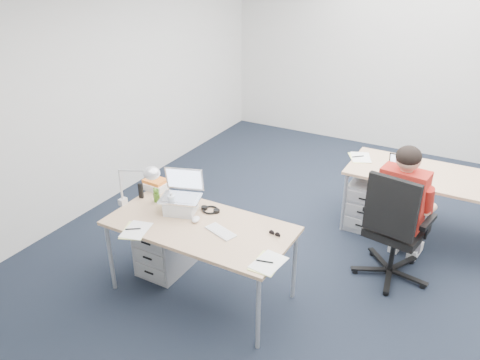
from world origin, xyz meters
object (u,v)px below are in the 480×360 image
(desk_lamp, at_px, (133,184))
(drawer_pedestal_far, at_px, (368,203))
(drawer_pedestal_near, at_px, (165,245))
(cordless_phone, at_px, (141,191))
(seated_person, at_px, (404,208))
(bear_figurine, at_px, (156,195))
(desk_far, at_px, (426,177))
(headphones, at_px, (210,209))
(wireless_keyboard, at_px, (221,232))
(office_chair, at_px, (392,248))
(desk_near, at_px, (200,229))
(water_bottle, at_px, (172,204))
(dark_laptop, at_px, (400,166))
(sunglasses, at_px, (275,234))
(can_koozie, at_px, (189,207))
(book_stack, at_px, (155,184))
(silver_laptop, at_px, (180,193))
(computer_mouse, at_px, (196,219))

(desk_lamp, bearing_deg, drawer_pedestal_far, 60.92)
(drawer_pedestal_near, height_order, cordless_phone, cordless_phone)
(cordless_phone, bearing_deg, seated_person, 17.23)
(drawer_pedestal_near, xyz_separation_m, bear_figurine, (-0.07, 0.02, 0.53))
(seated_person, height_order, cordless_phone, seated_person)
(desk_far, xyz_separation_m, headphones, (-1.57, -1.78, 0.06))
(wireless_keyboard, bearing_deg, office_chair, 60.72)
(desk_near, relative_size, water_bottle, 7.45)
(water_bottle, relative_size, dark_laptop, 0.75)
(desk_near, bearing_deg, seated_person, 40.88)
(headphones, distance_m, dark_laptop, 2.07)
(headphones, xyz_separation_m, sunglasses, (0.68, -0.08, -0.00))
(seated_person, xyz_separation_m, water_bottle, (-1.77, -1.23, 0.17))
(drawer_pedestal_near, relative_size, can_koozie, 4.52)
(headphones, bearing_deg, seated_person, 31.77)
(drawer_pedestal_near, relative_size, bear_figurine, 3.84)
(can_koozie, height_order, cordless_phone, cordless_phone)
(drawer_pedestal_far, height_order, sunglasses, sunglasses)
(dark_laptop, bearing_deg, drawer_pedestal_near, -133.47)
(bear_figurine, xyz_separation_m, sunglasses, (1.21, 0.01, -0.06))
(desk_far, relative_size, water_bottle, 7.45)
(bear_figurine, bearing_deg, drawer_pedestal_near, -33.88)
(desk_far, xyz_separation_m, cordless_phone, (-2.28, -1.89, 0.12))
(desk_lamp, height_order, dark_laptop, desk_lamp)
(desk_far, xyz_separation_m, can_koozie, (-1.72, -1.91, 0.11))
(drawer_pedestal_far, distance_m, desk_lamp, 2.66)
(wireless_keyboard, bearing_deg, cordless_phone, -170.08)
(office_chair, relative_size, headphones, 6.03)
(can_koozie, bearing_deg, book_stack, 157.05)
(silver_laptop, bearing_deg, desk_near, -39.55)
(office_chair, height_order, wireless_keyboard, office_chair)
(desk_lamp, bearing_deg, seated_person, 42.62)
(seated_person, relative_size, sunglasses, 12.33)
(sunglasses, bearing_deg, desk_near, -158.92)
(desk_far, distance_m, book_stack, 2.83)
(sunglasses, bearing_deg, water_bottle, -165.17)
(drawer_pedestal_far, distance_m, water_bottle, 2.36)
(book_stack, bearing_deg, office_chair, 18.40)
(desk_near, relative_size, can_koozie, 13.15)
(headphones, distance_m, sunglasses, 0.68)
(silver_laptop, relative_size, wireless_keyboard, 1.31)
(seated_person, bearing_deg, office_chair, -89.40)
(silver_laptop, bearing_deg, cordless_phone, 157.95)
(drawer_pedestal_near, height_order, drawer_pedestal_far, same)
(water_bottle, distance_m, book_stack, 0.55)
(silver_laptop, relative_size, dark_laptop, 1.29)
(cordless_phone, bearing_deg, office_chair, 13.50)
(wireless_keyboard, bearing_deg, seated_person, 64.69)
(computer_mouse, distance_m, desk_lamp, 0.66)
(desk_far, bearing_deg, silver_laptop, -133.08)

